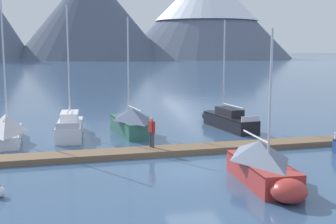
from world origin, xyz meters
The scene contains 11 objects.
ground_plane centered at (0.00, 0.00, 0.00)m, with size 700.00×700.00×0.00m, color #38567A.
mountain_central_massif centered at (4.39, 196.79, 21.54)m, with size 70.22×70.22×42.21m.
mountain_shoulder_ridge centered at (62.91, 203.21, 23.73)m, with size 86.37×86.37×44.21m.
dock centered at (0.00, 4.00, 0.14)m, with size 22.84×2.73×0.30m.
sailboat_nearest_berth centered at (-9.49, 8.88, 0.88)m, with size 2.08×6.01×9.03m.
sailboat_second_berth centered at (-5.70, 10.25, 0.64)m, with size 1.84×6.44×8.49m.
sailboat_mid_dock_port centered at (-1.75, 10.23, 0.84)m, with size 2.51×6.33×7.78m.
sailboat_mid_dock_starboard centered at (2.35, -2.39, 0.85)m, with size 2.03×5.61×6.56m.
sailboat_far_berth centered at (5.40, 10.81, 0.61)m, with size 2.37×6.96×7.72m.
person_on_dock centered at (-1.28, 4.33, 1.26)m, with size 0.33×0.56×1.69m.
mooring_buoy_inner_mooring centered at (-8.42, -1.78, 0.22)m, with size 0.43×0.43×0.51m.
Camera 1 is at (-5.59, -19.62, 5.84)m, focal length 47.92 mm.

